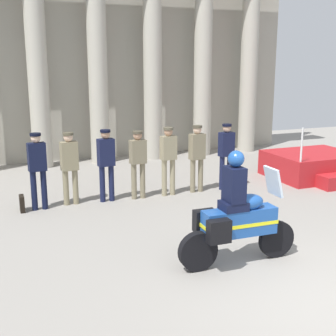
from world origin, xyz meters
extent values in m
plane|color=gray|center=(0.00, 0.00, 0.00)|extent=(28.00, 28.00, 0.00)
cube|color=#A49F91|center=(0.07, 10.85, 3.59)|extent=(12.68, 0.30, 7.18)
cylinder|color=#B2AD9E|center=(-2.72, 9.94, 2.95)|extent=(0.62, 0.62, 5.90)
cylinder|color=#B2AD9E|center=(-0.86, 9.94, 2.95)|extent=(0.62, 0.62, 5.90)
cylinder|color=#B2AD9E|center=(1.01, 9.94, 2.95)|extent=(0.62, 0.62, 5.90)
cylinder|color=#B2AD9E|center=(2.87, 9.94, 2.95)|extent=(0.62, 0.62, 5.90)
cylinder|color=#B2AD9E|center=(4.74, 9.94, 2.95)|extent=(0.62, 0.62, 5.90)
cube|color=#B21E23|center=(4.39, 5.71, 0.36)|extent=(2.41, 1.94, 0.71)
cylinder|color=silver|center=(3.26, 4.82, 1.16)|extent=(0.05, 0.05, 0.90)
cylinder|color=black|center=(-3.40, 5.52, 0.45)|extent=(0.13, 0.13, 0.90)
cylinder|color=black|center=(-3.18, 5.52, 0.45)|extent=(0.13, 0.13, 0.90)
cube|color=black|center=(-3.29, 5.52, 1.21)|extent=(0.40, 0.26, 0.63)
sphere|color=beige|center=(-3.29, 5.52, 1.63)|extent=(0.21, 0.21, 0.21)
cylinder|color=black|center=(-3.29, 5.52, 1.71)|extent=(0.24, 0.24, 0.06)
cylinder|color=#847A5B|center=(-2.68, 5.64, 0.41)|extent=(0.13, 0.13, 0.83)
cylinder|color=#847A5B|center=(-2.46, 5.64, 0.41)|extent=(0.13, 0.13, 0.83)
cube|color=#847A5B|center=(-2.57, 5.64, 1.15)|extent=(0.40, 0.26, 0.66)
sphere|color=beige|center=(-2.57, 5.64, 1.59)|extent=(0.21, 0.21, 0.21)
cylinder|color=#4F4937|center=(-2.57, 5.64, 1.67)|extent=(0.24, 0.24, 0.06)
cylinder|color=#141938|center=(-1.84, 5.58, 0.43)|extent=(0.13, 0.13, 0.87)
cylinder|color=#141938|center=(-1.62, 5.58, 0.43)|extent=(0.13, 0.13, 0.87)
cube|color=#141938|center=(-1.73, 5.58, 1.19)|extent=(0.40, 0.26, 0.64)
sphere|color=tan|center=(-1.73, 5.58, 1.62)|extent=(0.21, 0.21, 0.21)
cylinder|color=black|center=(-1.73, 5.58, 1.70)|extent=(0.24, 0.24, 0.06)
cylinder|color=#7A7056|center=(-1.07, 5.52, 0.44)|extent=(0.13, 0.13, 0.88)
cylinder|color=#7A7056|center=(-0.85, 5.52, 0.44)|extent=(0.13, 0.13, 0.88)
cube|color=#7A7056|center=(-0.96, 5.52, 1.16)|extent=(0.40, 0.26, 0.57)
sphere|color=tan|center=(-0.96, 5.52, 1.55)|extent=(0.21, 0.21, 0.21)
cylinder|color=#494334|center=(-0.96, 5.52, 1.63)|extent=(0.24, 0.24, 0.06)
cylinder|color=gray|center=(-0.29, 5.51, 0.46)|extent=(0.13, 0.13, 0.91)
cylinder|color=gray|center=(-0.07, 5.51, 0.46)|extent=(0.13, 0.13, 0.91)
cube|color=gray|center=(-0.18, 5.51, 1.21)|extent=(0.40, 0.26, 0.58)
sphere|color=tan|center=(-0.18, 5.51, 1.60)|extent=(0.21, 0.21, 0.21)
cylinder|color=brown|center=(-0.18, 5.51, 1.68)|extent=(0.24, 0.24, 0.06)
cylinder|color=#7A7056|center=(0.49, 5.52, 0.43)|extent=(0.13, 0.13, 0.86)
cylinder|color=#7A7056|center=(0.71, 5.52, 0.43)|extent=(0.13, 0.13, 0.86)
cube|color=#7A7056|center=(0.60, 5.52, 1.18)|extent=(0.40, 0.26, 0.64)
sphere|color=beige|center=(0.60, 5.52, 1.61)|extent=(0.21, 0.21, 0.21)
cylinder|color=#494334|center=(0.60, 5.52, 1.69)|extent=(0.24, 0.24, 0.06)
cylinder|color=#141938|center=(1.31, 5.48, 0.44)|extent=(0.13, 0.13, 0.88)
cylinder|color=#141938|center=(1.53, 5.48, 0.44)|extent=(0.13, 0.13, 0.88)
cube|color=#141938|center=(1.42, 5.48, 1.19)|extent=(0.40, 0.26, 0.62)
sphere|color=tan|center=(1.42, 5.48, 1.61)|extent=(0.21, 0.21, 0.21)
cylinder|color=black|center=(1.42, 5.48, 1.69)|extent=(0.24, 0.24, 0.06)
cylinder|color=black|center=(0.16, 1.41, 0.32)|extent=(0.64, 0.11, 0.64)
cylinder|color=black|center=(-1.29, 1.43, 0.32)|extent=(0.64, 0.15, 0.64)
cube|color=#1E4C99|center=(-0.57, 1.42, 0.72)|extent=(1.25, 0.34, 0.44)
ellipsoid|color=#1E4C99|center=(-0.42, 1.42, 1.04)|extent=(0.53, 0.33, 0.26)
cube|color=yellow|center=(-0.57, 1.42, 0.70)|extent=(1.27, 0.35, 0.06)
cube|color=silver|center=(0.03, 1.41, 1.34)|extent=(0.17, 0.40, 0.47)
cube|color=black|center=(-1.06, 1.69, 0.72)|extent=(0.36, 0.19, 0.36)
cube|color=black|center=(-1.07, 1.17, 0.72)|extent=(0.36, 0.19, 0.36)
cube|color=black|center=(-0.69, 1.42, 1.01)|extent=(0.41, 0.35, 0.14)
cube|color=black|center=(-0.69, 1.42, 1.36)|extent=(0.27, 0.36, 0.56)
sphere|color=#1E4C99|center=(-0.67, 1.42, 1.77)|extent=(0.26, 0.26, 0.26)
cube|color=black|center=(-3.68, 5.53, 0.18)|extent=(0.10, 0.32, 0.36)
camera|label=1|loc=(-4.15, -4.50, 3.20)|focal=47.82mm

